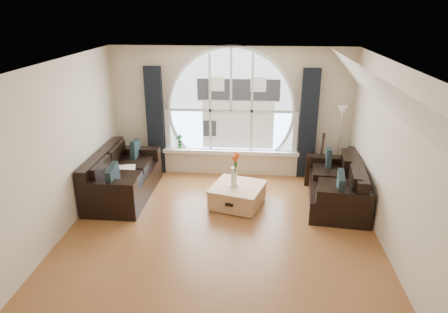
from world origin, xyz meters
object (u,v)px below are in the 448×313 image
sofa_left (124,176)px  guitar (321,156)px  sofa_right (336,184)px  floor_lamp (339,145)px  potted_plant (179,141)px  coffee_chest (237,195)px  vase_flowers (234,166)px

sofa_left → guitar: (3.85, 1.08, 0.13)m
sofa_right → guitar: (-0.12, 1.09, 0.13)m
sofa_left → floor_lamp: size_ratio=1.23×
floor_lamp → potted_plant: bearing=176.2°
coffee_chest → sofa_right: bearing=23.7°
sofa_left → sofa_right: bearing=0.3°
guitar → potted_plant: size_ratio=3.34×
coffee_chest → floor_lamp: (1.99, 1.27, 0.58)m
coffee_chest → floor_lamp: bearing=48.9°
sofa_left → potted_plant: 1.54m
coffee_chest → sofa_left: bearing=-169.7°
guitar → coffee_chest: bearing=-116.8°
coffee_chest → guitar: guitar is taller
guitar → potted_plant: 3.01m
vase_flowers → sofa_left: bearing=173.8°
vase_flowers → potted_plant: 1.95m
vase_flowers → sofa_right: bearing=6.6°
vase_flowers → potted_plant: (-1.26, 1.48, -0.07)m
coffee_chest → potted_plant: potted_plant is taller
sofa_right → vase_flowers: 1.90m
sofa_left → vase_flowers: 2.16m
sofa_left → vase_flowers: size_ratio=2.81×
vase_flowers → guitar: (1.74, 1.30, -0.25)m
coffee_chest → vase_flowers: (-0.07, 0.01, 0.57)m
vase_flowers → floor_lamp: 2.41m
sofa_left → guitar: size_ratio=1.86×
vase_flowers → potted_plant: vase_flowers is taller
sofa_right → floor_lamp: 1.14m
floor_lamp → potted_plant: 3.33m
guitar → sofa_right: bearing=-59.0°
coffee_chest → vase_flowers: bearing=-171.4°
vase_flowers → floor_lamp: bearing=31.3°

